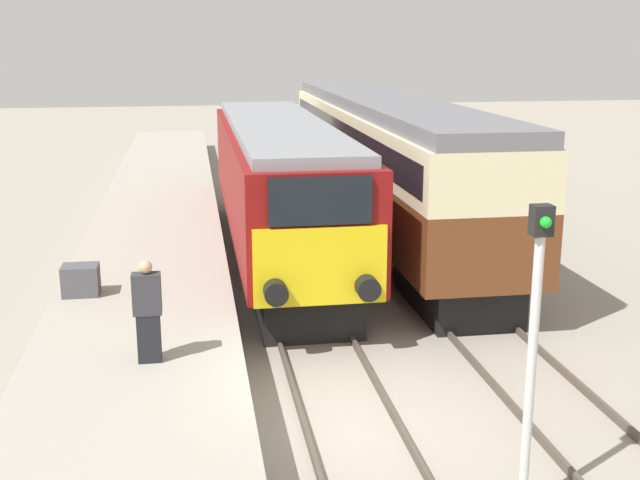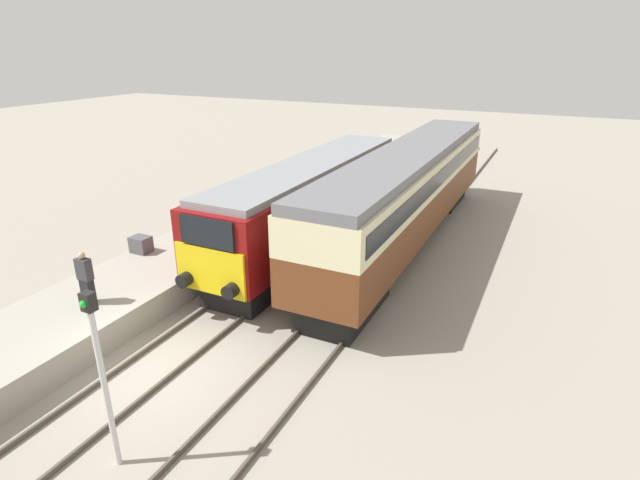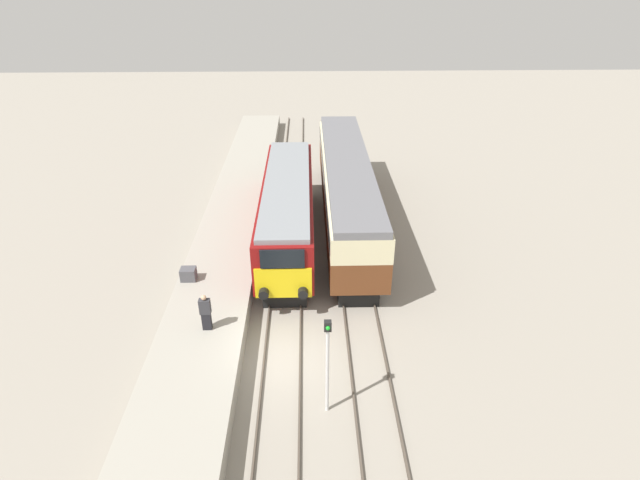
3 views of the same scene
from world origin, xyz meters
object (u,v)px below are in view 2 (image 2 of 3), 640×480
Objects in this scene: person_on_platform at (86,278)px; signal_post at (101,368)px; locomotive at (312,201)px; luggage_crate at (141,244)px; passenger_carriage at (408,188)px.

signal_post is (4.72, -3.53, 0.65)m from person_on_platform.
luggage_crate is (-4.50, -5.09, -0.88)m from locomotive.
luggage_crate is at bearing 130.96° from signal_post.
person_on_platform is (-3.02, -8.70, -0.37)m from locomotive.
person_on_platform is 5.93m from signal_post.
luggage_crate is (-6.20, 7.15, -1.16)m from signal_post.
person_on_platform is at bearing -120.45° from passenger_carriage.
person_on_platform is at bearing 143.20° from signal_post.
passenger_carriage is 12.69m from person_on_platform.
passenger_carriage is 10.80× the size of person_on_platform.
person_on_platform reaches higher than luggage_crate.
passenger_carriage is at bearing 59.55° from person_on_platform.
luggage_crate is at bearing -131.53° from locomotive.
passenger_carriage is 4.48× the size of signal_post.
signal_post reaches higher than locomotive.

